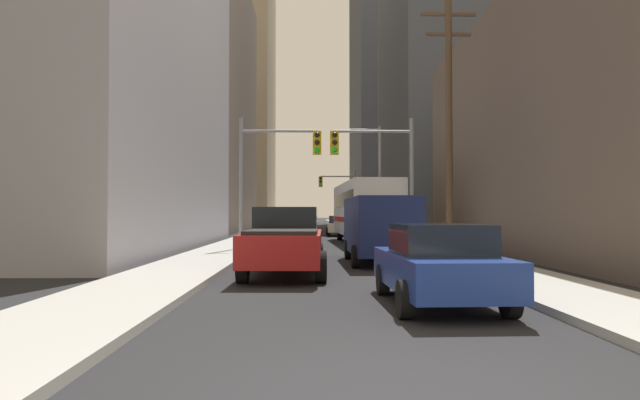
% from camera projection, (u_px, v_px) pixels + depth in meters
% --- Properties ---
extents(sidewalk_left, '(2.56, 160.00, 0.15)m').
position_uv_depth(sidewalk_left, '(271.00, 230.00, 54.80)').
color(sidewalk_left, '#9E9E99').
rests_on(sidewalk_left, ground).
extents(sidewalk_right, '(2.56, 160.00, 0.15)m').
position_uv_depth(sidewalk_right, '(363.00, 230.00, 54.99)').
color(sidewalk_right, '#9E9E99').
rests_on(sidewalk_right, ground).
extents(city_bus, '(2.94, 11.59, 3.40)m').
position_uv_depth(city_bus, '(364.00, 210.00, 31.63)').
color(city_bus, silver).
rests_on(city_bus, ground).
extents(pickup_truck_red, '(2.20, 5.45, 1.90)m').
position_uv_depth(pickup_truck_red, '(285.00, 241.00, 15.60)').
color(pickup_truck_red, maroon).
rests_on(pickup_truck_red, ground).
extents(cargo_van_navy, '(2.16, 5.25, 2.26)m').
position_uv_depth(cargo_van_navy, '(379.00, 226.00, 19.24)').
color(cargo_van_navy, '#141E4C').
rests_on(cargo_van_navy, ground).
extents(sedan_blue, '(1.95, 4.25, 1.52)m').
position_uv_depth(sedan_blue, '(439.00, 264.00, 10.41)').
color(sedan_blue, navy).
rests_on(sedan_blue, ground).
extents(sedan_white, '(1.96, 4.27, 1.52)m').
position_uv_depth(sedan_white, '(285.00, 238.00, 20.97)').
color(sedan_white, white).
rests_on(sedan_white, ground).
extents(sedan_grey, '(1.95, 4.26, 1.52)m').
position_uv_depth(sedan_grey, '(294.00, 228.00, 34.61)').
color(sedan_grey, slate).
rests_on(sedan_grey, ground).
extents(sedan_maroon, '(1.95, 4.24, 1.52)m').
position_uv_depth(sedan_maroon, '(298.00, 225.00, 43.75)').
color(sedan_maroon, maroon).
rests_on(sedan_maroon, ground).
extents(sedan_beige, '(1.95, 4.25, 1.52)m').
position_uv_depth(sedan_beige, '(339.00, 226.00, 42.25)').
color(sedan_beige, '#C6B793').
rests_on(sedan_beige, ground).
extents(traffic_signal_near_left, '(3.68, 0.44, 6.00)m').
position_uv_depth(traffic_signal_near_left, '(276.00, 161.00, 24.94)').
color(traffic_signal_near_left, gray).
rests_on(traffic_signal_near_left, ground).
extents(traffic_signal_near_right, '(3.76, 0.44, 6.00)m').
position_uv_depth(traffic_signal_near_right, '(376.00, 161.00, 25.04)').
color(traffic_signal_near_right, gray).
rests_on(traffic_signal_near_right, ground).
extents(traffic_signal_far_right, '(3.72, 0.44, 6.00)m').
position_uv_depth(traffic_signal_far_right, '(339.00, 190.00, 55.84)').
color(traffic_signal_far_right, gray).
rests_on(traffic_signal_far_right, ground).
extents(utility_pole_right, '(2.20, 0.28, 10.26)m').
position_uv_depth(utility_pole_right, '(449.00, 120.00, 22.18)').
color(utility_pole_right, brown).
rests_on(utility_pole_right, ground).
extents(street_lamp_right, '(2.44, 0.32, 7.50)m').
position_uv_depth(street_lamp_right, '(374.00, 171.00, 37.13)').
color(street_lamp_right, gray).
rests_on(street_lamp_right, ground).
extents(building_left_mid_office, '(23.29, 28.55, 24.64)m').
position_uv_depth(building_left_mid_office, '(114.00, 97.00, 50.79)').
color(building_left_mid_office, '#66564C').
rests_on(building_left_mid_office, ground).
extents(building_left_far_tower, '(18.28, 21.71, 68.50)m').
position_uv_depth(building_left_far_tower, '(220.00, 29.00, 98.66)').
color(building_left_far_tower, tan).
rests_on(building_left_far_tower, ground).
extents(building_right_mid_block, '(15.20, 20.02, 32.75)m').
position_uv_depth(building_right_mid_block, '(467.00, 63.00, 54.51)').
color(building_right_mid_block, '#4C515B').
rests_on(building_right_mid_block, ground).
extents(building_right_far_highrise, '(14.50, 23.67, 67.80)m').
position_uv_depth(building_right_far_highrise, '(398.00, 20.00, 92.90)').
color(building_right_far_highrise, '#4C515B').
rests_on(building_right_far_highrise, ground).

